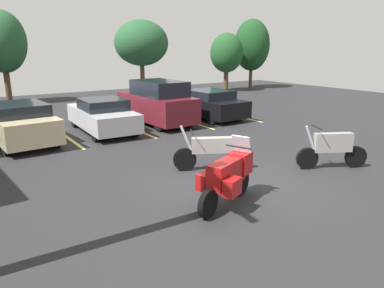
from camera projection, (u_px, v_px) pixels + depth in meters
name	position (u px, v px, depth m)	size (l,w,h in m)	color
ground	(233.00, 184.00, 9.44)	(44.00, 44.00, 0.10)	#262628
motorcycle_touring	(228.00, 175.00, 7.98)	(1.99, 1.16, 1.45)	black
motorcycle_second	(212.00, 151.00, 10.27)	(2.02, 1.13, 1.31)	black
motorcycle_third	(332.00, 149.00, 10.39)	(1.91, 1.07, 1.27)	black
parking_stripes	(99.00, 131.00, 15.18)	(14.10, 4.94, 0.01)	#EAE066
car_champagne	(19.00, 123.00, 13.16)	(2.15, 4.47, 1.47)	#C1B289
car_silver	(103.00, 116.00, 14.92)	(1.92, 4.40, 1.38)	#B7B7BC
car_maroon	(157.00, 103.00, 16.47)	(1.92, 4.54, 1.96)	maroon
car_black	(207.00, 104.00, 17.97)	(2.04, 4.50, 1.37)	black
tree_right	(2.00, 42.00, 21.79)	(2.79, 2.79, 5.56)	#4C3823
tree_left	(141.00, 43.00, 26.96)	(3.98, 3.98, 5.36)	#4C3823
tree_far_right	(252.00, 45.00, 30.46)	(2.96, 2.96, 5.67)	#4C3823
tree_center_right	(227.00, 53.00, 28.50)	(2.58, 2.58, 4.49)	#4C3823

